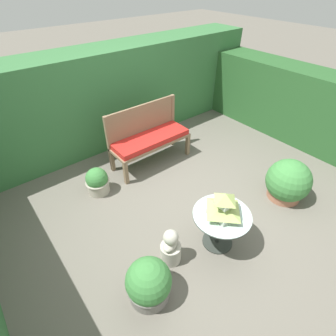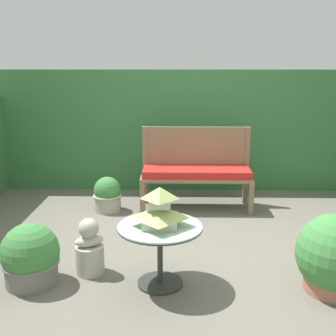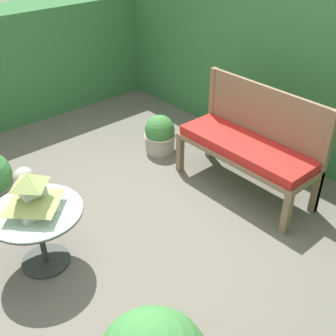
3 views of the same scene
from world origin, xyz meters
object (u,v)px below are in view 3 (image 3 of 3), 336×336
(garden_bust, at_px, (28,196))
(garden_bench, at_px, (245,150))
(patio_table, at_px, (38,222))
(pagoda_birdhouse, at_px, (32,195))
(potted_plant_hedge_corner, at_px, (160,135))

(garden_bust, bearing_deg, garden_bench, 37.24)
(patio_table, bearing_deg, pagoda_birdhouse, -97.13)
(garden_bench, distance_m, pagoda_birdhouse, 1.92)
(potted_plant_hedge_corner, bearing_deg, garden_bust, -85.99)
(garden_bust, xyz_separation_m, potted_plant_hedge_corner, (-0.11, 1.58, -0.01))
(patio_table, xyz_separation_m, pagoda_birdhouse, (-0.00, -0.00, 0.24))
(garden_bench, height_order, pagoda_birdhouse, pagoda_birdhouse)
(garden_bench, xyz_separation_m, garden_bust, (-0.96, -1.70, -0.22))
(pagoda_birdhouse, bearing_deg, garden_bust, 163.48)
(patio_table, bearing_deg, garden_bench, 79.17)
(patio_table, distance_m, pagoda_birdhouse, 0.24)
(patio_table, distance_m, potted_plant_hedge_corner, 1.91)
(patio_table, relative_size, pagoda_birdhouse, 1.87)
(pagoda_birdhouse, xyz_separation_m, garden_bust, (-0.60, 0.18, -0.43))
(garden_bench, height_order, patio_table, garden_bench)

